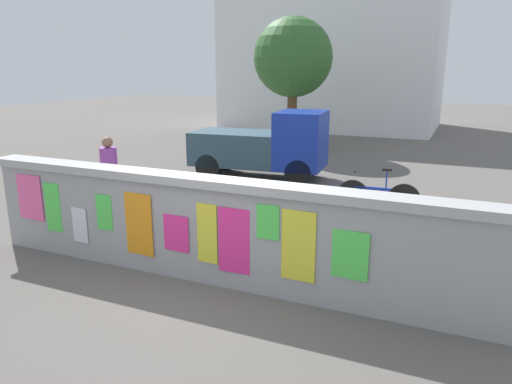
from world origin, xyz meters
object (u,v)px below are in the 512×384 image
(auto_rickshaw_truck, at_px, (265,146))
(person_walking, at_px, (109,168))
(motorcycle, at_px, (195,197))
(tree_roadside, at_px, (293,58))
(bicycle_far, at_px, (281,218))
(bicycle_near, at_px, (378,196))

(auto_rickshaw_truck, relative_size, person_walking, 2.30)
(motorcycle, distance_m, tree_roadside, 9.35)
(bicycle_far, xyz_separation_m, person_walking, (-3.71, -0.12, 0.62))
(person_walking, relative_size, tree_roadside, 0.34)
(motorcycle, distance_m, bicycle_near, 3.79)
(bicycle_far, bearing_deg, tree_roadside, 108.75)
(auto_rickshaw_truck, xyz_separation_m, bicycle_near, (3.41, -2.00, -0.54))
(auto_rickshaw_truck, distance_m, bicycle_near, 3.99)
(auto_rickshaw_truck, xyz_separation_m, bicycle_far, (2.10, -4.25, -0.54))
(bicycle_near, bearing_deg, motorcycle, -148.90)
(auto_rickshaw_truck, height_order, motorcycle, auto_rickshaw_truck)
(auto_rickshaw_truck, bearing_deg, bicycle_near, -30.45)
(auto_rickshaw_truck, xyz_separation_m, person_walking, (-1.61, -4.37, 0.09))
(auto_rickshaw_truck, height_order, tree_roadside, tree_roadside)
(auto_rickshaw_truck, distance_m, motorcycle, 3.99)
(auto_rickshaw_truck, bearing_deg, person_walking, -110.24)
(bicycle_near, height_order, tree_roadside, tree_roadside)
(person_walking, bearing_deg, motorcycle, 12.86)
(motorcycle, xyz_separation_m, person_walking, (-1.77, -0.40, 0.52))
(auto_rickshaw_truck, height_order, person_walking, auto_rickshaw_truck)
(auto_rickshaw_truck, distance_m, bicycle_far, 4.77)
(bicycle_far, relative_size, person_walking, 1.06)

